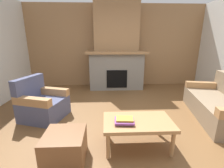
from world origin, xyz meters
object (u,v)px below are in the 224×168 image
(couch, at_px, (221,105))
(armchair, at_px, (42,104))
(fireplace, at_px, (116,53))
(ottoman, at_px, (65,147))
(coffee_table, at_px, (138,124))

(couch, height_order, armchair, same)
(fireplace, bearing_deg, ottoman, -105.03)
(fireplace, bearing_deg, couch, -49.27)
(ottoman, bearing_deg, fireplace, 74.97)
(armchair, distance_m, ottoman, 1.47)
(couch, xyz_separation_m, armchair, (-3.65, 0.20, 0.01))
(couch, bearing_deg, ottoman, -159.92)
(couch, relative_size, armchair, 2.04)
(couch, bearing_deg, armchair, 176.92)
(ottoman, bearing_deg, coffee_table, 13.91)
(armchair, bearing_deg, fireplace, 51.73)
(couch, xyz_separation_m, ottoman, (-2.89, -1.06, -0.09))
(armchair, bearing_deg, couch, -3.08)
(armchair, height_order, ottoman, armchair)
(fireplace, xyz_separation_m, ottoman, (-0.90, -3.36, -0.96))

